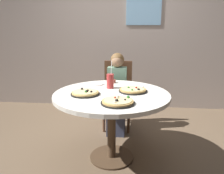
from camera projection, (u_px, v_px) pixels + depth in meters
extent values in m
plane|color=brown|center=(112.00, 157.00, 2.42)|extent=(8.00, 8.00, 0.00)
cube|color=#A8998E|center=(122.00, 26.00, 3.78)|extent=(5.20, 0.12, 2.90)
cube|color=#8CBFE5|center=(144.00, 4.00, 3.59)|extent=(0.58, 0.02, 0.69)
cylinder|color=silver|center=(112.00, 95.00, 2.24)|extent=(1.19, 1.19, 0.04)
cylinder|color=#4C3826|center=(112.00, 127.00, 2.33)|extent=(0.09, 0.09, 0.69)
cylinder|color=#4C3826|center=(112.00, 157.00, 2.42)|extent=(0.48, 0.48, 0.02)
cube|color=brown|center=(117.00, 99.00, 3.08)|extent=(0.40, 0.40, 0.04)
cube|color=brown|center=(118.00, 78.00, 3.18)|extent=(0.40, 0.04, 0.52)
cylinder|color=brown|center=(104.00, 118.00, 2.99)|extent=(0.04, 0.04, 0.41)
cylinder|color=brown|center=(129.00, 119.00, 2.95)|extent=(0.04, 0.04, 0.41)
cylinder|color=brown|center=(107.00, 109.00, 3.31)|extent=(0.04, 0.04, 0.41)
cylinder|color=brown|center=(129.00, 110.00, 3.28)|extent=(0.04, 0.04, 0.41)
cube|color=#3F4766|center=(116.00, 117.00, 2.97)|extent=(0.24, 0.32, 0.45)
cube|color=slate|center=(117.00, 83.00, 3.00)|extent=(0.26, 0.16, 0.44)
sphere|color=#997051|center=(117.00, 61.00, 2.92)|extent=(0.17, 0.17, 0.17)
sphere|color=brown|center=(117.00, 60.00, 2.94)|extent=(0.18, 0.18, 0.18)
cylinder|color=black|center=(85.00, 94.00, 2.18)|extent=(0.29, 0.29, 0.01)
cylinder|color=#D8B266|center=(85.00, 93.00, 2.17)|extent=(0.27, 0.27, 0.02)
cylinder|color=beige|center=(85.00, 91.00, 2.17)|extent=(0.24, 0.24, 0.01)
sphere|color=#387F33|center=(86.00, 92.00, 2.13)|extent=(0.02, 0.02, 0.02)
sphere|color=black|center=(91.00, 92.00, 2.13)|extent=(0.02, 0.02, 0.02)
sphere|color=black|center=(87.00, 91.00, 2.15)|extent=(0.03, 0.03, 0.03)
sphere|color=black|center=(88.00, 90.00, 2.19)|extent=(0.02, 0.02, 0.02)
sphere|color=black|center=(82.00, 89.00, 2.23)|extent=(0.03, 0.03, 0.03)
cylinder|color=black|center=(118.00, 103.00, 1.91)|extent=(0.30, 0.30, 0.01)
cylinder|color=tan|center=(118.00, 101.00, 1.90)|extent=(0.28, 0.28, 0.02)
cylinder|color=beige|center=(118.00, 100.00, 1.90)|extent=(0.25, 0.25, 0.01)
sphere|color=beige|center=(118.00, 96.00, 1.98)|extent=(0.03, 0.03, 0.03)
sphere|color=beige|center=(115.00, 102.00, 1.83)|extent=(0.02, 0.02, 0.02)
sphere|color=#387F33|center=(128.00, 97.00, 1.95)|extent=(0.03, 0.03, 0.03)
sphere|color=#B2231E|center=(115.00, 98.00, 1.95)|extent=(0.02, 0.02, 0.02)
sphere|color=beige|center=(117.00, 98.00, 1.94)|extent=(0.02, 0.02, 0.02)
sphere|color=black|center=(117.00, 100.00, 1.86)|extent=(0.03, 0.03, 0.03)
sphere|color=black|center=(125.00, 100.00, 1.89)|extent=(0.02, 0.02, 0.02)
cylinder|color=black|center=(133.00, 91.00, 2.28)|extent=(0.30, 0.30, 0.01)
cylinder|color=tan|center=(133.00, 90.00, 2.28)|extent=(0.28, 0.28, 0.02)
cylinder|color=beige|center=(133.00, 89.00, 2.28)|extent=(0.25, 0.25, 0.01)
sphere|color=#387F33|center=(132.00, 90.00, 2.20)|extent=(0.02, 0.02, 0.02)
sphere|color=#B2231E|center=(136.00, 88.00, 2.28)|extent=(0.02, 0.02, 0.02)
sphere|color=beige|center=(136.00, 87.00, 2.31)|extent=(0.02, 0.02, 0.02)
sphere|color=beige|center=(143.00, 87.00, 2.30)|extent=(0.02, 0.02, 0.02)
sphere|color=#387F33|center=(128.00, 87.00, 2.29)|extent=(0.02, 0.02, 0.02)
sphere|color=black|center=(139.00, 89.00, 2.22)|extent=(0.03, 0.03, 0.03)
cylinder|color=#B73333|center=(110.00, 81.00, 2.40)|extent=(0.08, 0.08, 0.16)
cylinder|color=white|center=(111.00, 71.00, 2.37)|extent=(0.02, 0.03, 0.22)
cylinder|color=brown|center=(113.00, 81.00, 2.66)|extent=(0.07, 0.07, 0.04)
cylinder|color=white|center=(96.00, 84.00, 2.59)|extent=(0.18, 0.18, 0.01)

